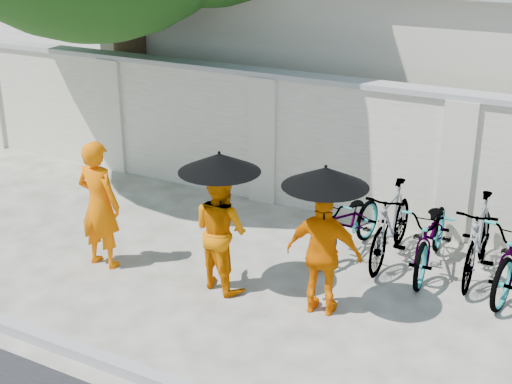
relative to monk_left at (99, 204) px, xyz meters
The scene contains 12 objects.
ground 1.95m from the monk_left, ahead, with size 80.00×80.00×0.00m, color beige.
kerb 2.62m from the monk_left, 45.22° to the right, with size 40.00×0.16×0.12m, color #9A9A99.
compound_wall 4.17m from the monk_left, 48.61° to the left, with size 20.00×0.30×2.00m, color silver.
monk_left is the anchor object (origin of this frame).
monk_center 1.69m from the monk_left, ahead, with size 0.73×0.57×1.50m, color #DE6E00.
parasol_center 1.90m from the monk_left, ahead, with size 0.96×0.96×0.90m.
monk_right 3.01m from the monk_left, ahead, with size 0.87×0.36×1.48m, color orange.
parasol_right 3.14m from the monk_left, ahead, with size 0.95×0.95×0.95m.
bike_0 3.26m from the monk_left, 34.49° to the left, with size 0.60×1.72×0.90m, color #9C9BA7.
bike_1 3.78m from the monk_left, 31.12° to the left, with size 0.49×1.73×1.04m, color #9C9BA7.
bike_2 4.26m from the monk_left, 27.29° to the left, with size 0.64×1.83×0.96m, color #9C9BA7.
bike_3 4.79m from the monk_left, 25.30° to the left, with size 0.49×1.72×1.03m, color #9C9BA7.
Camera 1 is at (4.07, -6.29, 4.26)m, focal length 50.00 mm.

